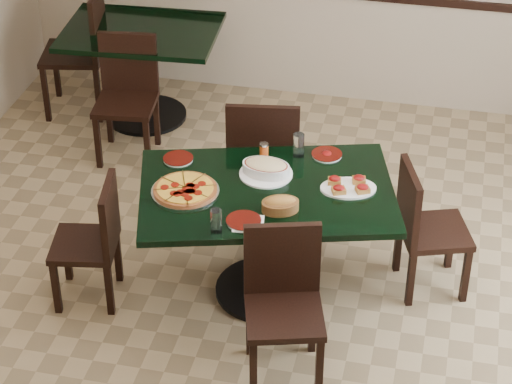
% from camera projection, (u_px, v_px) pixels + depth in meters
% --- Properties ---
extents(floor, '(5.50, 5.50, 0.00)m').
position_uv_depth(floor, '(261.00, 312.00, 5.94)').
color(floor, '#927A54').
rests_on(floor, ground).
extents(room_shell, '(5.50, 5.50, 5.50)m').
position_uv_depth(room_shell, '(471.00, 28.00, 6.50)').
color(room_shell, silver).
rests_on(room_shell, floor).
extents(main_table, '(1.64, 1.29, 0.75)m').
position_uv_depth(main_table, '(267.00, 215.00, 5.78)').
color(main_table, black).
rests_on(main_table, floor).
extents(back_table, '(1.21, 0.91, 0.75)m').
position_uv_depth(back_table, '(143.00, 57.00, 7.59)').
color(back_table, black).
rests_on(back_table, floor).
extents(chair_far, '(0.52, 0.52, 0.97)m').
position_uv_depth(chair_far, '(264.00, 156.00, 6.36)').
color(chair_far, black).
rests_on(chair_far, floor).
extents(chair_near, '(0.51, 0.51, 0.88)m').
position_uv_depth(chair_near, '(283.00, 295.00, 5.31)').
color(chair_near, black).
rests_on(chair_near, floor).
extents(chair_right, '(0.50, 0.50, 0.84)m').
position_uv_depth(chair_right, '(423.00, 224.00, 5.88)').
color(chair_right, black).
rests_on(chair_right, floor).
extents(chair_left, '(0.43, 0.43, 0.80)m').
position_uv_depth(chair_left, '(96.00, 237.00, 5.82)').
color(chair_left, black).
rests_on(chair_left, floor).
extents(back_chair_near, '(0.47, 0.47, 0.90)m').
position_uv_depth(back_chair_near, '(127.00, 90.00, 7.19)').
color(back_chair_near, black).
rests_on(back_chair_near, floor).
extents(back_chair_left, '(0.54, 0.54, 1.00)m').
position_uv_depth(back_chair_left, '(85.00, 44.00, 7.68)').
color(back_chair_left, black).
rests_on(back_chair_left, floor).
extents(pepperoni_pizza, '(0.39, 0.39, 0.04)m').
position_uv_depth(pepperoni_pizza, '(185.00, 190.00, 5.65)').
color(pepperoni_pizza, silver).
rests_on(pepperoni_pizza, main_table).
extents(lasagna_casserole, '(0.31, 0.31, 0.09)m').
position_uv_depth(lasagna_casserole, '(266.00, 168.00, 5.78)').
color(lasagna_casserole, white).
rests_on(lasagna_casserole, main_table).
extents(bread_basket, '(0.25, 0.21, 0.09)m').
position_uv_depth(bread_basket, '(280.00, 204.00, 5.49)').
color(bread_basket, brown).
rests_on(bread_basket, main_table).
extents(bruschetta_platter, '(0.37, 0.29, 0.05)m').
position_uv_depth(bruschetta_platter, '(348.00, 186.00, 5.67)').
color(bruschetta_platter, white).
rests_on(bruschetta_platter, main_table).
extents(side_plate_near, '(0.19, 0.19, 0.02)m').
position_uv_depth(side_plate_near, '(244.00, 221.00, 5.41)').
color(side_plate_near, white).
rests_on(side_plate_near, main_table).
extents(side_plate_far_r, '(0.18, 0.18, 0.03)m').
position_uv_depth(side_plate_far_r, '(327.00, 154.00, 5.98)').
color(side_plate_far_r, white).
rests_on(side_plate_far_r, main_table).
extents(side_plate_far_l, '(0.18, 0.18, 0.02)m').
position_uv_depth(side_plate_far_l, '(178.00, 159.00, 5.94)').
color(side_plate_far_l, white).
rests_on(side_plate_far_l, main_table).
extents(napkin_setting, '(0.19, 0.19, 0.01)m').
position_uv_depth(napkin_setting, '(249.00, 224.00, 5.40)').
color(napkin_setting, white).
rests_on(napkin_setting, main_table).
extents(water_glass_a, '(0.07, 0.07, 0.14)m').
position_uv_depth(water_glass_a, '(299.00, 145.00, 5.95)').
color(water_glass_a, silver).
rests_on(water_glass_a, main_table).
extents(water_glass_b, '(0.06, 0.06, 0.13)m').
position_uv_depth(water_glass_b, '(216.00, 221.00, 5.31)').
color(water_glass_b, silver).
rests_on(water_glass_b, main_table).
extents(pepper_shaker, '(0.05, 0.05, 0.09)m').
position_uv_depth(pepper_shaker, '(264.00, 150.00, 5.95)').
color(pepper_shaker, '#B04B12').
rests_on(pepper_shaker, main_table).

